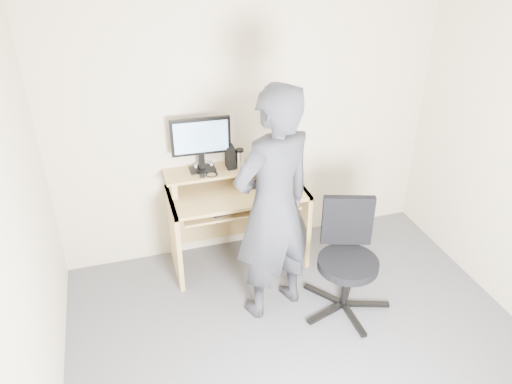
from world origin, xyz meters
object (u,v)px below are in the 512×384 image
monitor (201,140)px  desk (235,206)px  office_chair (347,253)px  person (273,207)px

monitor → desk: bearing=-16.3°
monitor → office_chair: bearing=-42.9°
desk → person: (0.11, -0.75, 0.41)m
monitor → person: person is taller
desk → monitor: size_ratio=2.35×
desk → person: bearing=-82.0°
office_chair → person: bearing=-175.2°
person → monitor: bearing=-85.6°
office_chair → monitor: bearing=152.3°
desk → office_chair: size_ratio=1.30×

